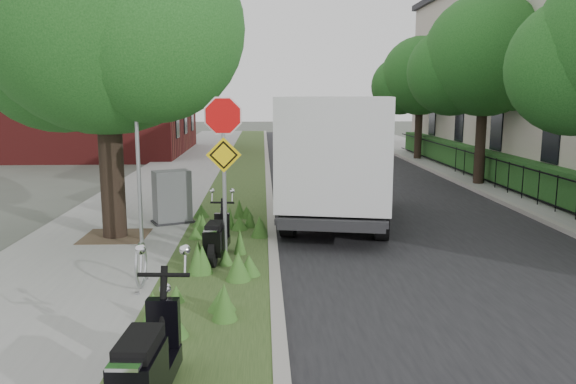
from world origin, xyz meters
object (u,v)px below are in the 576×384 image
at_px(scooter_near, 216,242).
at_px(box_truck, 340,154).
at_px(scooter_far, 146,375).
at_px(utility_cabinet, 172,198).
at_px(sign_assembly, 224,146).

distance_m(scooter_near, box_truck, 4.79).
relative_size(scooter_far, utility_cabinet, 1.50).
bearing_deg(scooter_far, box_truck, 70.89).
bearing_deg(utility_cabinet, scooter_near, -67.97).
xyz_separation_m(scooter_near, box_truck, (2.83, 3.64, 1.28)).
xyz_separation_m(scooter_far, box_truck, (3.08, 8.90, 1.21)).
distance_m(sign_assembly, scooter_far, 5.33).
height_order(sign_assembly, scooter_far, sign_assembly).
relative_size(scooter_near, utility_cabinet, 1.26).
bearing_deg(sign_assembly, scooter_near, 127.80).
bearing_deg(scooter_near, scooter_far, -92.76).
relative_size(scooter_near, scooter_far, 0.84).
xyz_separation_m(scooter_near, utility_cabinet, (-1.35, 3.34, 0.24)).
bearing_deg(sign_assembly, scooter_far, -95.01).
distance_m(sign_assembly, box_truck, 4.73).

